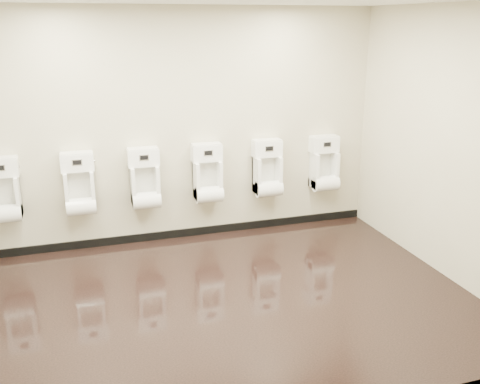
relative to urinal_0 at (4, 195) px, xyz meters
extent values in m
cube|color=black|center=(1.99, -1.63, -0.79)|extent=(5.00, 3.50, 0.00)
cube|color=beige|center=(1.99, 0.12, 0.61)|extent=(5.00, 0.02, 2.80)
cube|color=beige|center=(1.99, -3.38, 0.61)|extent=(5.00, 0.02, 2.80)
cube|color=beige|center=(4.49, -1.63, 0.61)|extent=(0.02, 3.50, 2.80)
cube|color=black|center=(1.99, 0.11, -0.74)|extent=(5.00, 0.02, 0.10)
cube|color=white|center=(0.00, 0.01, -0.03)|extent=(0.33, 0.24, 0.47)
cube|color=silver|center=(0.00, 0.08, 0.01)|extent=(0.25, 0.01, 0.35)
cylinder|color=white|center=(0.00, -0.06, -0.20)|extent=(0.33, 0.20, 0.20)
cube|color=white|center=(0.00, 0.04, 0.30)|extent=(0.37, 0.17, 0.20)
cube|color=black|center=(0.00, -0.05, 0.32)|extent=(0.09, 0.01, 0.05)
cube|color=silver|center=(0.00, -0.05, 0.32)|extent=(0.11, 0.01, 0.07)
cylinder|color=silver|center=(0.19, 0.04, 0.30)|extent=(0.01, 0.03, 0.03)
cube|color=white|center=(0.80, 0.01, -0.03)|extent=(0.33, 0.24, 0.47)
cube|color=silver|center=(0.80, 0.08, 0.01)|extent=(0.25, 0.01, 0.35)
cylinder|color=white|center=(0.80, -0.06, -0.20)|extent=(0.33, 0.20, 0.20)
cube|color=white|center=(0.80, 0.04, 0.30)|extent=(0.37, 0.17, 0.20)
cube|color=black|center=(0.80, -0.05, 0.32)|extent=(0.09, 0.01, 0.05)
cube|color=silver|center=(0.80, -0.05, 0.32)|extent=(0.11, 0.01, 0.07)
cylinder|color=silver|center=(0.99, 0.04, 0.30)|extent=(0.01, 0.03, 0.03)
cube|color=white|center=(1.55, 0.01, -0.03)|extent=(0.33, 0.24, 0.47)
cube|color=silver|center=(1.55, 0.08, 0.01)|extent=(0.25, 0.01, 0.35)
cylinder|color=white|center=(1.55, -0.06, -0.20)|extent=(0.33, 0.20, 0.20)
cube|color=white|center=(1.55, 0.04, 0.30)|extent=(0.37, 0.17, 0.20)
cube|color=black|center=(1.55, -0.05, 0.32)|extent=(0.09, 0.01, 0.05)
cube|color=silver|center=(1.55, -0.05, 0.32)|extent=(0.11, 0.01, 0.07)
cylinder|color=silver|center=(1.74, 0.04, 0.30)|extent=(0.01, 0.03, 0.03)
cube|color=white|center=(2.32, 0.01, -0.03)|extent=(0.33, 0.24, 0.47)
cube|color=silver|center=(2.32, 0.08, 0.01)|extent=(0.25, 0.01, 0.35)
cylinder|color=white|center=(2.32, -0.06, -0.20)|extent=(0.33, 0.20, 0.20)
cube|color=white|center=(2.32, 0.04, 0.30)|extent=(0.37, 0.17, 0.20)
cube|color=black|center=(2.32, -0.05, 0.32)|extent=(0.09, 0.01, 0.05)
cube|color=silver|center=(2.32, -0.05, 0.32)|extent=(0.11, 0.01, 0.07)
cylinder|color=silver|center=(2.51, 0.04, 0.30)|extent=(0.01, 0.03, 0.03)
cube|color=white|center=(3.10, 0.01, -0.03)|extent=(0.33, 0.24, 0.47)
cube|color=silver|center=(3.10, 0.08, 0.01)|extent=(0.25, 0.01, 0.35)
cylinder|color=white|center=(3.10, -0.06, -0.20)|extent=(0.33, 0.20, 0.20)
cube|color=white|center=(3.10, 0.04, 0.30)|extent=(0.37, 0.17, 0.20)
cube|color=black|center=(3.10, -0.05, 0.32)|extent=(0.09, 0.01, 0.05)
cube|color=silver|center=(3.10, -0.05, 0.32)|extent=(0.11, 0.01, 0.07)
cylinder|color=silver|center=(3.29, 0.04, 0.30)|extent=(0.01, 0.03, 0.03)
cube|color=white|center=(3.89, 0.01, -0.03)|extent=(0.33, 0.24, 0.47)
cube|color=silver|center=(3.89, 0.08, 0.01)|extent=(0.25, 0.01, 0.35)
cylinder|color=white|center=(3.89, -0.06, -0.20)|extent=(0.33, 0.20, 0.20)
cube|color=white|center=(3.89, 0.04, 0.30)|extent=(0.37, 0.17, 0.20)
cube|color=black|center=(3.89, -0.05, 0.32)|extent=(0.09, 0.01, 0.05)
cube|color=silver|center=(3.89, -0.05, 0.32)|extent=(0.11, 0.01, 0.07)
cylinder|color=silver|center=(4.08, 0.04, 0.30)|extent=(0.01, 0.03, 0.03)
camera|label=1|loc=(0.82, -6.13, 1.82)|focal=40.00mm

